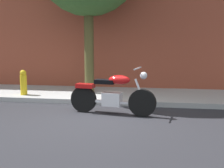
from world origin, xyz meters
TOP-DOWN VIEW (x-y plane):
  - ground_plane at (0.00, 0.00)m, footprint 60.00×60.00m
  - sidewalk at (0.00, 2.67)m, footprint 25.49×2.47m
  - motorcycle at (0.33, 0.51)m, footprint 2.12×0.73m
  - fire_hydrant at (-2.65, 1.92)m, footprint 0.20×0.20m

SIDE VIEW (x-z plane):
  - ground_plane at x=0.00m, z-range 0.00..0.00m
  - sidewalk at x=0.00m, z-range 0.00..0.14m
  - fire_hydrant at x=-2.65m, z-range 0.00..0.91m
  - motorcycle at x=0.33m, z-range -0.11..1.04m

